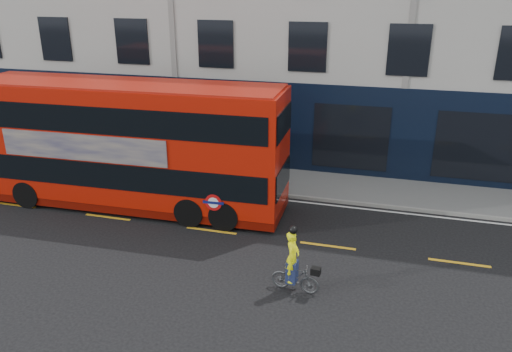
% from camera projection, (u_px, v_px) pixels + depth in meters
% --- Properties ---
extents(ground, '(120.00, 120.00, 0.00)m').
position_uv_depth(ground, '(84.00, 236.00, 16.76)').
color(ground, black).
rests_on(ground, ground).
extents(pavement, '(60.00, 3.00, 0.12)m').
position_uv_depth(pavement, '(167.00, 170.00, 22.59)').
color(pavement, slate).
rests_on(pavement, ground).
extents(kerb, '(60.00, 0.12, 0.13)m').
position_uv_depth(kerb, '(152.00, 181.00, 21.24)').
color(kerb, gray).
rests_on(kerb, ground).
extents(road_edge_line, '(58.00, 0.10, 0.01)m').
position_uv_depth(road_edge_line, '(148.00, 185.00, 20.99)').
color(road_edge_line, silver).
rests_on(road_edge_line, ground).
extents(lane_dashes, '(58.00, 0.12, 0.01)m').
position_uv_depth(lane_dashes, '(108.00, 217.00, 18.11)').
color(lane_dashes, gold).
rests_on(lane_dashes, ground).
extents(bus, '(11.67, 2.94, 4.68)m').
position_uv_depth(bus, '(130.00, 145.00, 18.30)').
color(bus, '#BC1607').
rests_on(bus, ground).
extents(cyclist, '(1.40, 0.57, 1.97)m').
position_uv_depth(cyclist, '(294.00, 269.00, 13.54)').
color(cyclist, '#474A4C').
rests_on(cyclist, ground).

